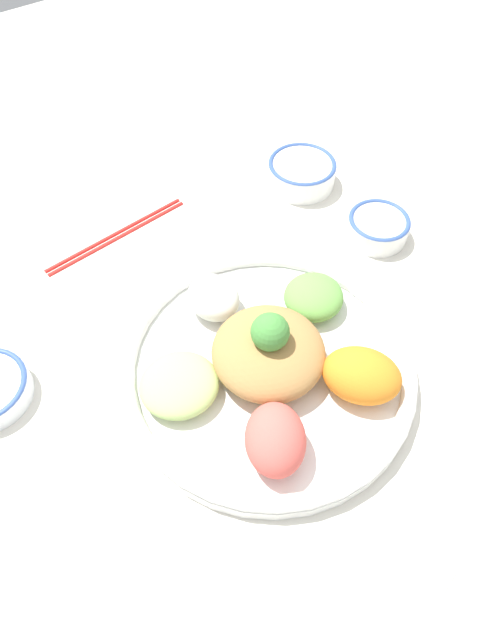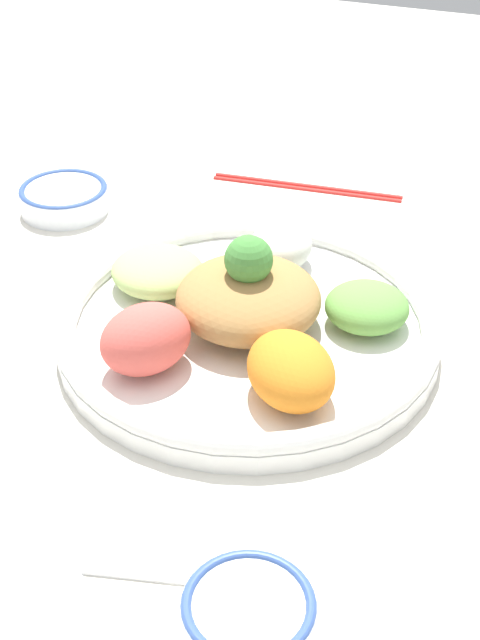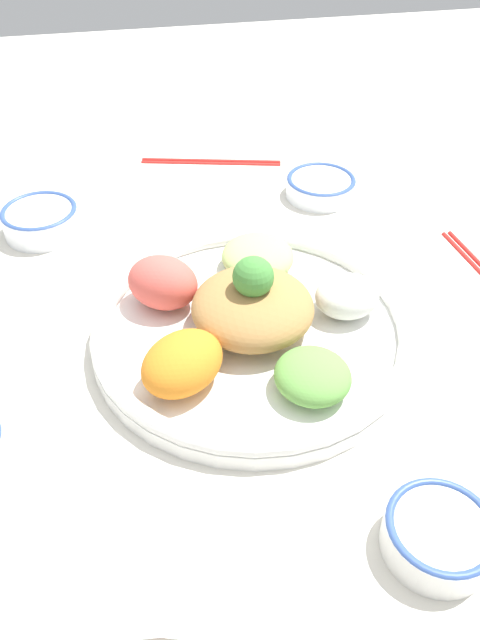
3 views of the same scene
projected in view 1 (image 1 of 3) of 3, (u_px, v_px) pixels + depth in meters
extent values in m
plane|color=silver|center=(259.00, 392.00, 0.68)|extent=(2.40, 2.40, 0.00)
cylinder|color=white|center=(267.00, 369.00, 0.69)|extent=(0.38, 0.38, 0.02)
torus|color=white|center=(268.00, 363.00, 0.68)|extent=(0.38, 0.38, 0.02)
ellipsoid|color=#E55B51|center=(275.00, 439.00, 0.59)|extent=(0.11, 0.11, 0.06)
ellipsoid|color=orange|center=(362.00, 375.00, 0.64)|extent=(0.12, 0.12, 0.06)
ellipsoid|color=#6BAD4C|center=(314.00, 297.00, 0.72)|extent=(0.11, 0.10, 0.04)
ellipsoid|color=white|center=(213.00, 298.00, 0.72)|extent=(0.07, 0.08, 0.05)
ellipsoid|color=#B7DB7A|center=(179.00, 385.00, 0.65)|extent=(0.12, 0.12, 0.04)
ellipsoid|color=#AD7F47|center=(268.00, 352.00, 0.66)|extent=(0.14, 0.14, 0.06)
sphere|color=#478E3D|center=(270.00, 332.00, 0.62)|extent=(0.05, 0.05, 0.05)
cylinder|color=white|center=(301.00, 174.00, 0.91)|extent=(0.11, 0.11, 0.04)
torus|color=#38569E|center=(302.00, 164.00, 0.89)|extent=(0.11, 0.11, 0.01)
cylinder|color=#5B3319|center=(302.00, 166.00, 0.90)|extent=(0.09, 0.09, 0.00)
cylinder|color=white|center=(377.00, 228.00, 0.83)|extent=(0.10, 0.10, 0.04)
torus|color=#38569E|center=(380.00, 220.00, 0.82)|extent=(0.10, 0.10, 0.01)
cylinder|color=white|center=(379.00, 222.00, 0.82)|extent=(0.08, 0.08, 0.00)
cylinder|color=red|center=(115.00, 233.00, 0.85)|extent=(0.25, 0.03, 0.01)
cylinder|color=red|center=(119.00, 236.00, 0.84)|extent=(0.25, 0.03, 0.01)
cube|color=white|center=(455.00, 563.00, 0.56)|extent=(0.08, 0.03, 0.01)
ellipsoid|color=white|center=(425.00, 612.00, 0.53)|extent=(0.06, 0.05, 0.01)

